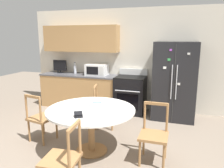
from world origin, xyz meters
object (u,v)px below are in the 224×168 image
object	(u,v)px
dining_chair_right	(154,135)
wallet	(78,115)
microwave	(97,70)
dining_chair_left	(41,118)
countertop_tv	(60,66)
dining_chair_near	(63,160)
candle_glass	(92,107)
refrigerator	(175,81)
counter_bottle	(75,69)
dining_chair_far	(103,107)
oven_range	(131,94)

from	to	relation	value
dining_chair_right	wallet	bearing A→B (deg)	20.25
microwave	dining_chair_right	world-z (taller)	microwave
dining_chair_right	dining_chair_left	bearing A→B (deg)	-2.20
countertop_tv	dining_chair_near	size ratio (longest dim) A/B	0.43
dining_chair_right	candle_glass	distance (m)	1.05
refrigerator	wallet	distance (m)	2.75
microwave	refrigerator	bearing A→B (deg)	-3.90
counter_bottle	wallet	size ratio (longest dim) A/B	1.81
dining_chair_near	dining_chair_far	distance (m)	2.04
microwave	dining_chair_far	bearing A→B (deg)	-62.89
dining_chair_right	dining_chair_near	distance (m)	1.40
oven_range	dining_chair_near	distance (m)	3.15
oven_range	microwave	size ratio (longest dim) A/B	1.97
microwave	dining_chair_left	distance (m)	2.22
oven_range	candle_glass	distance (m)	2.18
oven_range	counter_bottle	distance (m)	1.70
counter_bottle	candle_glass	distance (m)	2.72
oven_range	dining_chair_near	world-z (taller)	oven_range
dining_chair_left	dining_chair_near	distance (m)	1.54
counter_bottle	dining_chair_left	world-z (taller)	counter_bottle
dining_chair_right	dining_chair_left	xyz separation A→B (m)	(-2.04, 0.07, 0.00)
refrigerator	dining_chair_right	distance (m)	2.11
refrigerator	candle_glass	world-z (taller)	refrigerator
oven_range	dining_chair_near	size ratio (longest dim) A/B	1.20
dining_chair_near	wallet	world-z (taller)	dining_chair_near
countertop_tv	candle_glass	distance (m)	2.97
dining_chair_left	microwave	bearing A→B (deg)	94.08
refrigerator	candle_glass	size ratio (longest dim) A/B	20.31
wallet	microwave	bearing A→B (deg)	105.92
oven_range	dining_chair_left	size ratio (longest dim) A/B	1.20
dining_chair_left	candle_glass	bearing A→B (deg)	5.44
dining_chair_far	wallet	world-z (taller)	dining_chair_far
counter_bottle	candle_glass	size ratio (longest dim) A/B	3.53
oven_range	countertop_tv	world-z (taller)	countertop_tv
dining_chair_left	wallet	world-z (taller)	dining_chair_left
counter_bottle	wallet	bearing A→B (deg)	-61.99
dining_chair_right	dining_chair_left	world-z (taller)	same
dining_chair_near	dining_chair_right	bearing A→B (deg)	-48.62
oven_range	microwave	xyz separation A→B (m)	(-0.93, 0.06, 0.58)
dining_chair_left	wallet	distance (m)	1.15
refrigerator	countertop_tv	bearing A→B (deg)	176.86
refrigerator	dining_chair_near	distance (m)	3.31
dining_chair_left	counter_bottle	bearing A→B (deg)	111.78
countertop_tv	oven_range	bearing A→B (deg)	-2.75
microwave	oven_range	bearing A→B (deg)	-3.90
dining_chair_left	candle_glass	world-z (taller)	dining_chair_left
dining_chair_near	candle_glass	xyz separation A→B (m)	(-0.04, 0.99, 0.35)
countertop_tv	dining_chair_far	bearing A→B (deg)	-35.18
refrigerator	counter_bottle	bearing A→B (deg)	175.62
dining_chair_far	dining_chair_near	bearing A→B (deg)	-7.25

